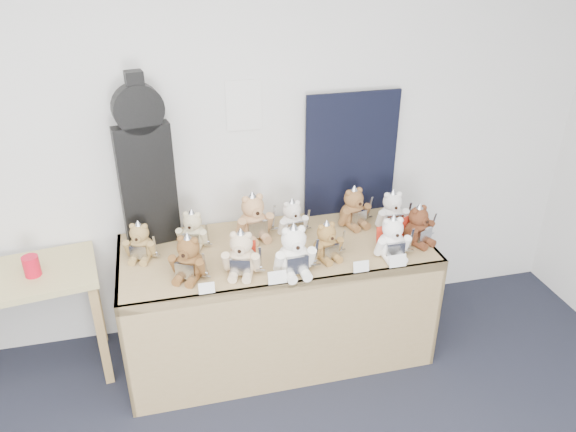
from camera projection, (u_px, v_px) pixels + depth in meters
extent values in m
plane|color=silver|center=(117.00, 142.00, 3.21)|extent=(6.00, 0.00, 6.00)
cube|color=silver|center=(244.00, 106.00, 3.29)|extent=(0.21, 0.00, 0.30)
cube|color=olive|center=(276.00, 252.00, 3.33)|extent=(1.84, 0.77, 0.06)
cube|color=olive|center=(291.00, 338.00, 3.17)|extent=(1.83, 0.03, 0.76)
cube|color=olive|center=(127.00, 322.00, 3.30)|extent=(0.02, 0.76, 0.76)
cube|color=olive|center=(411.00, 280.00, 3.68)|extent=(0.02, 0.76, 0.76)
cube|color=tan|center=(13.00, 279.00, 3.11)|extent=(0.94, 0.60, 0.04)
cube|color=olive|center=(102.00, 336.00, 3.25)|extent=(0.06, 0.06, 0.69)
cube|color=olive|center=(96.00, 297.00, 3.58)|extent=(0.06, 0.06, 0.69)
cube|color=black|center=(148.00, 186.00, 3.21)|extent=(0.32, 0.15, 0.73)
cylinder|color=black|center=(138.00, 109.00, 2.99)|extent=(0.29, 0.14, 0.27)
cube|color=black|center=(135.00, 88.00, 2.94)|extent=(0.11, 0.10, 0.18)
cube|color=black|center=(351.00, 155.00, 3.54)|extent=(0.60, 0.03, 0.80)
cylinder|color=red|center=(32.00, 266.00, 3.08)|extent=(0.09, 0.09, 0.12)
ellipsoid|color=brown|center=(190.00, 265.00, 3.01)|extent=(0.21, 0.20, 0.17)
sphere|color=brown|center=(188.00, 248.00, 2.96)|extent=(0.12, 0.12, 0.12)
cylinder|color=brown|center=(184.00, 254.00, 2.92)|extent=(0.06, 0.05, 0.05)
sphere|color=black|center=(183.00, 256.00, 2.90)|extent=(0.02, 0.02, 0.02)
sphere|color=brown|center=(181.00, 239.00, 2.95)|extent=(0.04, 0.04, 0.04)
sphere|color=brown|center=(195.00, 241.00, 2.93)|extent=(0.04, 0.04, 0.04)
cylinder|color=brown|center=(175.00, 264.00, 3.01)|extent=(0.08, 0.10, 0.12)
cylinder|color=brown|center=(202.00, 268.00, 2.97)|extent=(0.08, 0.10, 0.12)
cylinder|color=brown|center=(180.00, 277.00, 2.99)|extent=(0.09, 0.12, 0.05)
cylinder|color=brown|center=(193.00, 279.00, 2.98)|extent=(0.09, 0.12, 0.05)
cube|color=silver|center=(185.00, 271.00, 2.95)|extent=(0.10, 0.07, 0.09)
cone|color=silver|center=(187.00, 239.00, 2.94)|extent=(0.10, 0.10, 0.08)
cube|color=silver|center=(205.00, 266.00, 2.95)|extent=(0.03, 0.04, 0.17)
cube|color=silver|center=(206.00, 276.00, 2.98)|extent=(0.05, 0.03, 0.01)
ellipsoid|color=beige|center=(242.00, 261.00, 3.05)|extent=(0.20, 0.19, 0.17)
sphere|color=beige|center=(241.00, 243.00, 2.99)|extent=(0.12, 0.12, 0.12)
cylinder|color=beige|center=(240.00, 250.00, 2.95)|extent=(0.06, 0.04, 0.05)
sphere|color=black|center=(239.00, 252.00, 2.94)|extent=(0.02, 0.02, 0.02)
sphere|color=beige|center=(233.00, 235.00, 2.97)|extent=(0.04, 0.04, 0.04)
sphere|color=beige|center=(248.00, 236.00, 2.97)|extent=(0.04, 0.04, 0.04)
cylinder|color=beige|center=(227.00, 261.00, 3.03)|extent=(0.07, 0.10, 0.13)
cylinder|color=beige|center=(256.00, 262.00, 3.02)|extent=(0.07, 0.10, 0.13)
cylinder|color=beige|center=(234.00, 274.00, 3.02)|extent=(0.08, 0.12, 0.05)
cylinder|color=beige|center=(248.00, 275.00, 3.01)|extent=(0.08, 0.12, 0.05)
cube|color=silver|center=(240.00, 267.00, 2.99)|extent=(0.11, 0.05, 0.09)
cone|color=silver|center=(241.00, 235.00, 2.97)|extent=(0.11, 0.11, 0.08)
cube|color=silver|center=(260.00, 260.00, 2.99)|extent=(0.03, 0.04, 0.18)
cube|color=silver|center=(261.00, 270.00, 3.03)|extent=(0.05, 0.02, 0.01)
cube|color=#B32514|center=(244.00, 253.00, 3.10)|extent=(0.14, 0.07, 0.15)
ellipsoid|color=white|center=(293.00, 259.00, 3.05)|extent=(0.19, 0.17, 0.19)
sphere|color=white|center=(294.00, 239.00, 3.00)|extent=(0.14, 0.14, 0.14)
cylinder|color=white|center=(297.00, 246.00, 2.95)|extent=(0.06, 0.03, 0.06)
sphere|color=black|center=(298.00, 248.00, 2.93)|extent=(0.02, 0.02, 0.02)
sphere|color=white|center=(286.00, 232.00, 2.96)|extent=(0.04, 0.04, 0.04)
sphere|color=white|center=(302.00, 229.00, 2.98)|extent=(0.04, 0.04, 0.04)
cylinder|color=white|center=(279.00, 262.00, 3.01)|extent=(0.06, 0.10, 0.14)
cylinder|color=white|center=(310.00, 257.00, 3.05)|extent=(0.06, 0.10, 0.14)
cylinder|color=white|center=(290.00, 274.00, 3.01)|extent=(0.06, 0.12, 0.06)
cylinder|color=white|center=(304.00, 272.00, 3.03)|extent=(0.06, 0.12, 0.06)
cube|color=silver|center=(297.00, 265.00, 2.99)|extent=(0.12, 0.03, 0.10)
cone|color=silver|center=(294.00, 230.00, 2.97)|extent=(0.12, 0.12, 0.09)
cube|color=silver|center=(316.00, 253.00, 3.03)|extent=(0.02, 0.05, 0.19)
cube|color=silver|center=(316.00, 265.00, 3.07)|extent=(0.06, 0.01, 0.01)
ellipsoid|color=olive|center=(326.00, 248.00, 3.19)|extent=(0.18, 0.16, 0.15)
sphere|color=olive|center=(326.00, 232.00, 3.14)|extent=(0.11, 0.11, 0.11)
cylinder|color=olive|center=(331.00, 237.00, 3.11)|extent=(0.05, 0.04, 0.05)
sphere|color=black|center=(332.00, 239.00, 3.10)|extent=(0.02, 0.02, 0.02)
sphere|color=olive|center=(321.00, 227.00, 3.11)|extent=(0.03, 0.03, 0.03)
sphere|color=olive|center=(332.00, 224.00, 3.14)|extent=(0.03, 0.03, 0.03)
cylinder|color=olive|center=(317.00, 251.00, 3.14)|extent=(0.06, 0.09, 0.11)
cylinder|color=olive|center=(338.00, 245.00, 3.20)|extent=(0.06, 0.09, 0.11)
cylinder|color=olive|center=(325.00, 260.00, 3.16)|extent=(0.07, 0.10, 0.04)
cylinder|color=olive|center=(335.00, 257.00, 3.18)|extent=(0.07, 0.10, 0.04)
cube|color=silver|center=(331.00, 252.00, 3.14)|extent=(0.10, 0.04, 0.08)
cone|color=silver|center=(327.00, 225.00, 3.12)|extent=(0.09, 0.09, 0.07)
cube|color=silver|center=(343.00, 241.00, 3.19)|extent=(0.02, 0.04, 0.16)
cube|color=silver|center=(342.00, 250.00, 3.22)|extent=(0.04, 0.02, 0.01)
ellipsoid|color=white|center=(391.00, 245.00, 3.20)|extent=(0.16, 0.14, 0.16)
sphere|color=white|center=(393.00, 228.00, 3.15)|extent=(0.12, 0.12, 0.12)
cylinder|color=white|center=(396.00, 234.00, 3.11)|extent=(0.05, 0.03, 0.05)
sphere|color=black|center=(397.00, 236.00, 3.10)|extent=(0.02, 0.02, 0.02)
sphere|color=white|center=(387.00, 222.00, 3.12)|extent=(0.04, 0.04, 0.04)
sphere|color=white|center=(400.00, 220.00, 3.14)|extent=(0.04, 0.04, 0.04)
cylinder|color=white|center=(380.00, 247.00, 3.17)|extent=(0.05, 0.09, 0.12)
cylinder|color=white|center=(405.00, 244.00, 3.20)|extent=(0.05, 0.09, 0.12)
cylinder|color=white|center=(388.00, 258.00, 3.17)|extent=(0.05, 0.11, 0.05)
cylinder|color=white|center=(400.00, 256.00, 3.18)|extent=(0.05, 0.11, 0.05)
cube|color=silver|center=(396.00, 250.00, 3.15)|extent=(0.11, 0.02, 0.09)
cone|color=silver|center=(394.00, 220.00, 3.13)|extent=(0.10, 0.10, 0.08)
cube|color=silver|center=(411.00, 241.00, 3.18)|extent=(0.01, 0.04, 0.17)
cube|color=silver|center=(410.00, 251.00, 3.21)|extent=(0.05, 0.01, 0.01)
cube|color=#B32514|center=(387.00, 238.00, 3.25)|extent=(0.13, 0.03, 0.15)
ellipsoid|color=#59311E|center=(417.00, 232.00, 3.34)|extent=(0.20, 0.19, 0.16)
sphere|color=#59311E|center=(419.00, 216.00, 3.29)|extent=(0.12, 0.12, 0.12)
cylinder|color=#59311E|center=(425.00, 221.00, 3.26)|extent=(0.06, 0.04, 0.05)
sphere|color=black|center=(427.00, 222.00, 3.25)|extent=(0.02, 0.02, 0.02)
sphere|color=#59311E|center=(415.00, 211.00, 3.25)|extent=(0.04, 0.04, 0.04)
sphere|color=#59311E|center=(424.00, 208.00, 3.29)|extent=(0.04, 0.04, 0.04)
cylinder|color=#59311E|center=(411.00, 236.00, 3.28)|extent=(0.08, 0.10, 0.12)
cylinder|color=#59311E|center=(428.00, 229.00, 3.36)|extent=(0.08, 0.10, 0.12)
cylinder|color=#59311E|center=(419.00, 244.00, 3.30)|extent=(0.09, 0.11, 0.05)
cylinder|color=#59311E|center=(427.00, 241.00, 3.34)|extent=(0.09, 0.11, 0.05)
cube|color=silver|center=(425.00, 236.00, 3.29)|extent=(0.10, 0.06, 0.09)
cone|color=silver|center=(420.00, 209.00, 3.26)|extent=(0.10, 0.10, 0.08)
cube|color=silver|center=(432.00, 225.00, 3.35)|extent=(0.03, 0.04, 0.17)
cube|color=silver|center=(431.00, 234.00, 3.38)|extent=(0.05, 0.03, 0.01)
cube|color=#B32514|center=(409.00, 227.00, 3.37)|extent=(0.13, 0.08, 0.14)
ellipsoid|color=beige|center=(194.00, 236.00, 3.30)|extent=(0.19, 0.17, 0.15)
sphere|color=beige|center=(192.00, 221.00, 3.26)|extent=(0.11, 0.11, 0.11)
cylinder|color=beige|center=(190.00, 226.00, 3.22)|extent=(0.05, 0.04, 0.05)
sphere|color=black|center=(189.00, 228.00, 3.20)|extent=(0.02, 0.02, 0.02)
sphere|color=beige|center=(186.00, 214.00, 3.24)|extent=(0.04, 0.04, 0.04)
sphere|color=beige|center=(198.00, 215.00, 3.23)|extent=(0.04, 0.04, 0.04)
cylinder|color=beige|center=(181.00, 236.00, 3.29)|extent=(0.07, 0.09, 0.11)
cylinder|color=beige|center=(205.00, 237.00, 3.27)|extent=(0.07, 0.09, 0.11)
cylinder|color=beige|center=(186.00, 247.00, 3.28)|extent=(0.08, 0.11, 0.05)
cylinder|color=beige|center=(197.00, 247.00, 3.27)|extent=(0.08, 0.11, 0.05)
cube|color=silver|center=(191.00, 241.00, 3.25)|extent=(0.10, 0.05, 0.08)
cone|color=silver|center=(192.00, 214.00, 3.23)|extent=(0.09, 0.09, 0.07)
cube|color=silver|center=(208.00, 235.00, 3.25)|extent=(0.02, 0.04, 0.16)
cube|color=silver|center=(208.00, 244.00, 3.28)|extent=(0.04, 0.02, 0.01)
ellipsoid|color=tan|center=(253.00, 225.00, 3.39)|extent=(0.22, 0.19, 0.19)
sphere|color=tan|center=(253.00, 206.00, 3.33)|extent=(0.14, 0.14, 0.14)
cylinder|color=tan|center=(256.00, 212.00, 3.29)|extent=(0.06, 0.04, 0.06)
sphere|color=black|center=(258.00, 213.00, 3.28)|extent=(0.02, 0.02, 0.02)
sphere|color=tan|center=(245.00, 200.00, 3.29)|extent=(0.04, 0.04, 0.04)
sphere|color=tan|center=(259.00, 197.00, 3.33)|extent=(0.04, 0.04, 0.04)
cylinder|color=tan|center=(241.00, 228.00, 3.34)|extent=(0.07, 0.11, 0.14)
cylinder|color=tan|center=(268.00, 222.00, 3.40)|extent=(0.07, 0.11, 0.14)
cylinder|color=tan|center=(251.00, 239.00, 3.35)|extent=(0.08, 0.13, 0.06)
cylinder|color=tan|center=(264.00, 236.00, 3.38)|extent=(0.08, 0.13, 0.06)
cube|color=silver|center=(258.00, 229.00, 3.33)|extent=(0.12, 0.04, 0.10)
cone|color=silver|center=(252.00, 198.00, 3.31)|extent=(0.12, 0.12, 0.09)
cube|color=silver|center=(273.00, 218.00, 3.39)|extent=(0.02, 0.05, 0.20)
cube|color=silver|center=(274.00, 229.00, 3.42)|extent=(0.06, 0.02, 0.01)
ellipsoid|color=white|center=(292.00, 225.00, 3.43)|extent=(0.17, 0.15, 0.15)
sphere|color=white|center=(292.00, 210.00, 3.38)|extent=(0.11, 0.11, 0.11)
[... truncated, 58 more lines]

